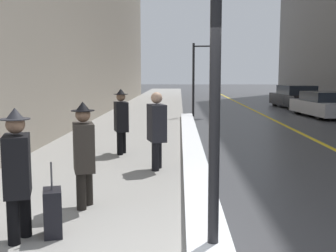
# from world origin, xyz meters

# --- Properties ---
(sidewalk_slab) EXTENTS (4.00, 80.00, 0.01)m
(sidewalk_slab) POSITION_xyz_m (-2.00, 15.00, 0.01)
(sidewalk_slab) COLOR gray
(sidewalk_slab) RESTS_ON ground
(road_centre_stripe) EXTENTS (0.16, 80.00, 0.00)m
(road_centre_stripe) POSITION_xyz_m (4.00, 15.00, 0.00)
(road_centre_stripe) COLOR gold
(road_centre_stripe) RESTS_ON ground
(snow_bank_curb) EXTENTS (0.51, 17.60, 0.18)m
(snow_bank_curb) POSITION_xyz_m (0.15, 7.16, 0.09)
(snow_bank_curb) COLOR white
(snow_bank_curb) RESTS_ON ground
(traffic_light_near) EXTENTS (1.31, 0.33, 3.48)m
(traffic_light_near) POSITION_xyz_m (1.18, 16.35, 2.51)
(traffic_light_near) COLOR black
(traffic_light_near) RESTS_ON ground
(pedestrian_in_glasses) EXTENTS (0.43, 0.56, 1.63)m
(pedestrian_in_glasses) POSITION_xyz_m (-2.12, 1.00, 0.89)
(pedestrian_in_glasses) COLOR black
(pedestrian_in_glasses) RESTS_ON ground
(pedestrian_in_fedora) EXTENTS (0.42, 0.56, 1.62)m
(pedestrian_in_fedora) POSITION_xyz_m (-1.62, 2.30, 0.89)
(pedestrian_in_fedora) COLOR black
(pedestrian_in_fedora) RESTS_ON ground
(pedestrian_trailing) EXTENTS (0.46, 0.60, 1.65)m
(pedestrian_trailing) POSITION_xyz_m (-0.66, 4.89, 0.92)
(pedestrian_trailing) COLOR black
(pedestrian_trailing) RESTS_ON ground
(pedestrian_with_shoulder_bag) EXTENTS (0.43, 0.75, 1.66)m
(pedestrian_with_shoulder_bag) POSITION_xyz_m (-1.65, 6.61, 0.90)
(pedestrian_with_shoulder_bag) COLOR black
(pedestrian_with_shoulder_bag) RESTS_ON ground
(parked_car_silver) EXTENTS (2.14, 4.46, 1.20)m
(parked_car_silver) POSITION_xyz_m (6.68, 16.30, 0.57)
(parked_car_silver) COLOR #B2B2B7
(parked_car_silver) RESTS_ON ground
(parked_car_black) EXTENTS (2.19, 4.83, 1.36)m
(parked_car_black) POSITION_xyz_m (6.82, 21.72, 0.64)
(parked_car_black) COLOR black
(parked_car_black) RESTS_ON ground
(rolling_suitcase) EXTENTS (0.32, 0.41, 0.95)m
(rolling_suitcase) POSITION_xyz_m (-1.76, 1.17, 0.30)
(rolling_suitcase) COLOR black
(rolling_suitcase) RESTS_ON ground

